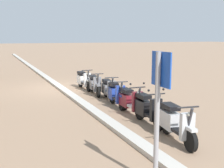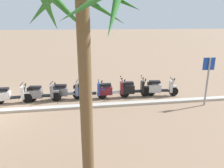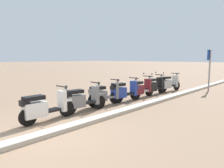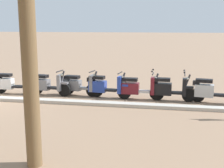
{
  "view_description": "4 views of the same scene",
  "coord_description": "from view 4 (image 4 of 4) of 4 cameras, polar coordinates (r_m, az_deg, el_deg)",
  "views": [
    {
      "loc": [
        -14.51,
        3.27,
        2.65
      ],
      "look_at": [
        -6.03,
        -0.36,
        1.11
      ],
      "focal_mm": 45.86,
      "sensor_mm": 36.0,
      "label": 1
    },
    {
      "loc": [
        -4.27,
        9.72,
        4.06
      ],
      "look_at": [
        -5.77,
        0.02,
        1.13
      ],
      "focal_mm": 33.86,
      "sensor_mm": 36.0,
      "label": 2
    },
    {
      "loc": [
        2.64,
        4.61,
        1.93
      ],
      "look_at": [
        -2.52,
        0.02,
        1.08
      ],
      "focal_mm": 34.02,
      "sensor_mm": 36.0,
      "label": 3
    },
    {
      "loc": [
        -6.99,
        10.3,
        2.85
      ],
      "look_at": [
        -5.2,
        0.6,
        0.9
      ],
      "focal_mm": 48.61,
      "sensor_mm": 36.0,
      "label": 4
    }
  ],
  "objects": [
    {
      "name": "scooter_grey_gap_after_mid",
      "position": [
        12.62,
        -12.08,
        -0.05
      ],
      "size": [
        1.77,
        0.6,
        1.04
      ],
      "color": "black",
      "rests_on": "ground"
    },
    {
      "name": "scooter_silver_tail_end",
      "position": [
        11.67,
        18.3,
        -1.2
      ],
      "size": [
        1.81,
        0.63,
        1.04
      ],
      "color": "black",
      "rests_on": "ground"
    },
    {
      "name": "scooter_maroon_mid_centre",
      "position": [
        11.7,
        4.76,
        -0.72
      ],
      "size": [
        1.79,
        0.56,
        1.17
      ],
      "color": "black",
      "rests_on": "ground"
    },
    {
      "name": "scooter_blue_second_in_line",
      "position": [
        11.92,
        -1.44,
        -0.42
      ],
      "size": [
        1.84,
        0.6,
        1.04
      ],
      "color": "black",
      "rests_on": "ground"
    },
    {
      "name": "scooter_grey_mid_front",
      "position": [
        12.33,
        -6.25,
        -0.16
      ],
      "size": [
        1.78,
        0.63,
        1.04
      ],
      "color": "black",
      "rests_on": "ground"
    },
    {
      "name": "scooter_white_last_in_row",
      "position": [
        13.22,
        -18.34,
        0.15
      ],
      "size": [
        1.87,
        0.56,
        1.04
      ],
      "color": "black",
      "rests_on": "ground"
    },
    {
      "name": "scooter_black_lead_nearest",
      "position": [
        11.62,
        10.69,
        -0.88
      ],
      "size": [
        1.72,
        0.56,
        1.17
      ],
      "color": "black",
      "rests_on": "ground"
    }
  ]
}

